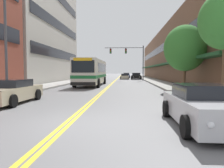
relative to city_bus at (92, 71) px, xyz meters
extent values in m
plane|color=slate|center=(2.24, 17.21, -1.77)|extent=(240.00, 240.00, 0.00)
cube|color=#9E9B96|center=(-4.73, 17.21, -1.68)|extent=(2.94, 106.00, 0.18)
cube|color=#9E9B96|center=(9.21, 17.21, -1.68)|extent=(2.94, 106.00, 0.18)
cube|color=yellow|center=(2.14, 17.21, -1.76)|extent=(0.14, 106.00, 0.01)
cube|color=yellow|center=(2.34, 17.21, -1.76)|extent=(0.14, 106.00, 0.01)
cube|color=black|center=(-6.41, 8.15, 2.76)|extent=(0.08, 22.30, 1.40)
cube|color=black|center=(-6.41, 8.15, 7.29)|extent=(0.08, 22.30, 1.40)
cube|color=brown|center=(14.93, 17.21, 3.11)|extent=(8.00, 68.00, 9.76)
cube|color=#1E4C28|center=(10.38, 17.21, 1.13)|extent=(1.10, 61.20, 0.24)
cube|color=black|center=(10.89, 17.21, 4.28)|extent=(0.08, 61.20, 1.40)
cube|color=silver|center=(0.00, -0.10, -0.03)|extent=(2.54, 11.25, 2.78)
cube|color=#196B33|center=(0.00, -0.10, -0.59)|extent=(2.56, 11.27, 0.32)
cube|color=black|center=(0.00, 0.46, 0.41)|extent=(2.57, 8.78, 1.00)
cube|color=black|center=(0.00, -5.75, 0.47)|extent=(2.28, 0.04, 1.22)
cube|color=yellow|center=(0.00, -5.76, 1.16)|extent=(1.83, 0.06, 0.28)
cube|color=black|center=(0.00, -5.77, -1.24)|extent=(2.49, 0.08, 0.32)
cylinder|color=black|center=(-1.30, -3.92, -1.27)|extent=(0.30, 1.00, 1.00)
cylinder|color=black|center=(1.30, -3.92, -1.27)|extent=(0.30, 1.00, 1.00)
cylinder|color=black|center=(-1.30, 3.00, -1.27)|extent=(0.30, 1.00, 1.00)
cylinder|color=black|center=(1.30, 3.00, -1.27)|extent=(0.30, 1.00, 1.00)
cube|color=#BCAD89|center=(-2.19, -15.38, -1.23)|extent=(1.86, 4.80, 0.71)
cube|color=black|center=(-2.19, -15.19, -0.67)|extent=(1.60, 2.11, 0.41)
cylinder|color=black|center=(-1.24, -16.87, -1.44)|extent=(0.22, 0.65, 0.65)
cylinder|color=black|center=(-3.14, -13.89, -1.44)|extent=(0.22, 0.65, 0.65)
cylinder|color=black|center=(-1.24, -13.89, -1.44)|extent=(0.22, 0.65, 0.65)
cube|color=red|center=(-2.86, -12.97, -1.20)|extent=(0.18, 0.04, 0.10)
cube|color=red|center=(-1.52, -12.97, -1.20)|extent=(0.18, 0.04, 0.10)
cube|color=#B7B7BC|center=(6.65, -19.91, -1.22)|extent=(1.72, 4.45, 0.75)
cube|color=black|center=(6.65, -19.73, -0.64)|extent=(1.48, 1.96, 0.42)
cylinder|color=black|center=(5.77, -21.29, -1.45)|extent=(0.22, 0.63, 0.63)
cylinder|color=black|center=(5.77, -18.53, -1.45)|extent=(0.22, 0.63, 0.63)
cylinder|color=black|center=(7.53, -18.53, -1.45)|extent=(0.22, 0.63, 0.63)
sphere|color=silver|center=(6.05, -22.16, -1.18)|extent=(0.16, 0.16, 0.16)
cube|color=red|center=(6.03, -17.68, -1.18)|extent=(0.18, 0.04, 0.10)
cube|color=red|center=(7.27, -17.68, -1.18)|extent=(0.18, 0.04, 0.10)
cube|color=black|center=(6.53, 20.99, -1.22)|extent=(1.95, 4.62, 0.71)
cube|color=black|center=(6.53, 21.18, -0.61)|extent=(1.68, 2.03, 0.53)
cylinder|color=black|center=(5.53, 19.56, -1.42)|extent=(0.22, 0.70, 0.70)
cylinder|color=black|center=(7.52, 19.56, -1.42)|extent=(0.22, 0.70, 0.70)
cylinder|color=black|center=(5.53, 22.43, -1.42)|extent=(0.22, 0.70, 0.70)
cylinder|color=black|center=(7.52, 22.43, -1.42)|extent=(0.22, 0.70, 0.70)
sphere|color=silver|center=(5.85, 18.66, -1.19)|extent=(0.16, 0.16, 0.16)
sphere|color=silver|center=(7.21, 18.66, -1.19)|extent=(0.16, 0.16, 0.16)
cube|color=red|center=(5.83, 23.32, -1.19)|extent=(0.18, 0.04, 0.10)
cube|color=red|center=(7.23, 23.32, -1.19)|extent=(0.18, 0.04, 0.10)
cube|color=#19234C|center=(4.45, 33.78, -1.22)|extent=(1.77, 4.76, 0.74)
cube|color=black|center=(4.45, 33.97, -0.65)|extent=(1.53, 2.10, 0.41)
cylinder|color=black|center=(3.54, 32.30, -1.45)|extent=(0.22, 0.63, 0.63)
cylinder|color=black|center=(5.36, 32.30, -1.45)|extent=(0.22, 0.63, 0.63)
cylinder|color=black|center=(3.54, 35.25, -1.45)|extent=(0.22, 0.63, 0.63)
cylinder|color=black|center=(5.36, 35.25, -1.45)|extent=(0.22, 0.63, 0.63)
sphere|color=silver|center=(3.83, 31.37, -1.19)|extent=(0.16, 0.16, 0.16)
sphere|color=silver|center=(5.07, 31.37, -1.19)|extent=(0.16, 0.16, 0.16)
cube|color=red|center=(3.81, 36.17, -1.19)|extent=(0.18, 0.04, 0.10)
cube|color=red|center=(5.09, 36.17, -1.19)|extent=(0.18, 0.04, 0.10)
cube|color=beige|center=(4.02, 21.87, -1.29)|extent=(1.76, 4.59, 0.61)
cube|color=black|center=(4.02, 22.05, -0.77)|extent=(1.51, 2.02, 0.44)
cylinder|color=black|center=(3.12, 20.45, -1.46)|extent=(0.22, 0.62, 0.62)
cylinder|color=black|center=(4.92, 20.45, -1.46)|extent=(0.22, 0.62, 0.62)
cylinder|color=black|center=(3.12, 23.29, -1.46)|extent=(0.22, 0.62, 0.62)
cylinder|color=black|center=(4.92, 23.29, -1.46)|extent=(0.22, 0.62, 0.62)
sphere|color=silver|center=(3.40, 19.55, -1.26)|extent=(0.16, 0.16, 0.16)
sphere|color=silver|center=(4.63, 19.55, -1.26)|extent=(0.16, 0.16, 0.16)
cube|color=red|center=(3.38, 24.17, -1.26)|extent=(0.18, 0.04, 0.10)
cube|color=red|center=(4.65, 24.17, -1.26)|extent=(0.18, 0.04, 0.10)
cylinder|color=#47474C|center=(7.44, 13.63, 1.46)|extent=(0.18, 0.18, 6.46)
cylinder|color=#47474C|center=(3.90, 13.63, 4.34)|extent=(7.08, 0.11, 0.11)
cube|color=black|center=(4.25, 13.63, 3.74)|extent=(0.34, 0.26, 0.92)
sphere|color=red|center=(4.25, 13.47, 4.02)|extent=(0.18, 0.18, 0.18)
sphere|color=yellow|center=(4.25, 13.47, 3.74)|extent=(0.18, 0.18, 0.18)
sphere|color=green|center=(4.25, 13.47, 3.46)|extent=(0.18, 0.18, 0.18)
cylinder|color=black|center=(4.25, 13.63, 4.27)|extent=(0.02, 0.02, 0.14)
cube|color=black|center=(1.42, 13.63, 3.74)|extent=(0.34, 0.26, 0.92)
sphere|color=red|center=(1.42, 13.47, 4.02)|extent=(0.18, 0.18, 0.18)
sphere|color=yellow|center=(1.42, 13.47, 3.74)|extent=(0.18, 0.18, 0.18)
sphere|color=green|center=(1.42, 13.47, 3.46)|extent=(0.18, 0.18, 0.18)
cylinder|color=black|center=(1.42, 13.63, 4.27)|extent=(0.02, 0.02, 0.14)
cylinder|color=#47474C|center=(-3.06, -14.09, 2.59)|extent=(0.16, 0.16, 8.72)
cylinder|color=brown|center=(9.11, -15.75, -0.10)|extent=(0.21, 0.21, 2.97)
cylinder|color=brown|center=(9.36, -7.47, -0.56)|extent=(0.21, 0.21, 2.05)
ellipsoid|color=#387F33|center=(9.36, -7.47, 2.01)|extent=(3.64, 3.64, 4.01)
cylinder|color=red|center=(8.19, -10.88, -1.28)|extent=(0.27, 0.27, 0.61)
sphere|color=red|center=(8.19, -10.88, -0.91)|extent=(0.25, 0.25, 0.25)
cylinder|color=red|center=(8.01, -10.88, -1.22)|extent=(0.08, 0.12, 0.12)
camera|label=1|loc=(4.18, -26.99, -0.01)|focal=35.00mm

